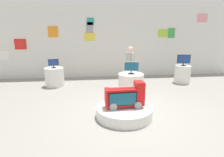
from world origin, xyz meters
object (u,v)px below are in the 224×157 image
object	(u,v)px
tv_on_right_rear	(184,60)
display_pedestal_left_rear	(131,84)
main_display_pedestal	(124,112)
display_pedestal_center_rear	(54,77)
shopper_browsing_near_truck	(130,63)
tv_on_left_rear	(131,67)
display_pedestal_right_rear	(182,74)
tv_on_center_rear	(53,63)
novelty_firetruck_tv	(125,97)

from	to	relation	value
tv_on_right_rear	display_pedestal_left_rear	bearing A→B (deg)	-153.05
main_display_pedestal	display_pedestal_center_rear	distance (m)	3.90
shopper_browsing_near_truck	display_pedestal_center_rear	bearing A→B (deg)	173.29
main_display_pedestal	tv_on_left_rear	world-z (taller)	tv_on_left_rear
main_display_pedestal	tv_on_right_rear	size ratio (longest dim) A/B	2.73
display_pedestal_right_rear	shopper_browsing_near_truck	world-z (taller)	shopper_browsing_near_truck
tv_on_left_rear	shopper_browsing_near_truck	size ratio (longest dim) A/B	0.32
tv_on_right_rear	tv_on_center_rear	bearing A→B (deg)	178.82
display_pedestal_left_rear	display_pedestal_right_rear	xyz separation A→B (m)	(2.52, 1.29, 0.00)
display_pedestal_right_rear	display_pedestal_left_rear	bearing A→B (deg)	-152.96
display_pedestal_center_rear	tv_on_center_rear	world-z (taller)	tv_on_center_rear
novelty_firetruck_tv	tv_on_left_rear	size ratio (longest dim) A/B	1.95
display_pedestal_left_rear	tv_on_center_rear	distance (m)	3.22
tv_on_right_rear	novelty_firetruck_tv	bearing A→B (deg)	-135.11
display_pedestal_left_rear	shopper_browsing_near_truck	distance (m)	1.19
display_pedestal_left_rear	tv_on_left_rear	size ratio (longest dim) A/B	1.70
tv_on_center_rear	tv_on_left_rear	bearing A→B (deg)	-26.14
display_pedestal_center_rear	shopper_browsing_near_truck	world-z (taller)	shopper_browsing_near_truck
novelty_firetruck_tv	tv_on_right_rear	world-z (taller)	tv_on_right_rear
novelty_firetruck_tv	display_pedestal_left_rear	xyz separation A→B (m)	(0.51, 1.74, -0.17)
tv_on_left_rear	display_pedestal_center_rear	xyz separation A→B (m)	(-2.85, 1.40, -0.61)
display_pedestal_center_rear	tv_on_center_rear	xyz separation A→B (m)	(-0.00, -0.00, 0.57)
main_display_pedestal	novelty_firetruck_tv	bearing A→B (deg)	-16.36
display_pedestal_right_rear	tv_on_center_rear	bearing A→B (deg)	178.86
main_display_pedestal	tv_on_center_rear	distance (m)	3.98
display_pedestal_center_rear	display_pedestal_right_rear	size ratio (longest dim) A/B	1.01
novelty_firetruck_tv	tv_on_left_rear	world-z (taller)	tv_on_left_rear
novelty_firetruck_tv	shopper_browsing_near_truck	xyz separation A→B (m)	(0.69, 2.79, 0.39)
main_display_pedestal	tv_on_center_rear	xyz separation A→B (m)	(-2.31, 3.13, 0.81)
main_display_pedestal	display_pedestal_left_rear	bearing A→B (deg)	72.90
display_pedestal_right_rear	shopper_browsing_near_truck	xyz separation A→B (m)	(-2.35, -0.24, 0.56)
main_display_pedestal	display_pedestal_center_rear	world-z (taller)	display_pedestal_center_rear
main_display_pedestal	display_pedestal_left_rear	world-z (taller)	display_pedestal_left_rear
novelty_firetruck_tv	display_pedestal_right_rear	xyz separation A→B (m)	(3.04, 3.03, -0.17)
tv_on_right_rear	tv_on_left_rear	bearing A→B (deg)	-152.96
novelty_firetruck_tv	tv_on_center_rear	world-z (taller)	tv_on_center_rear
novelty_firetruck_tv	shopper_browsing_near_truck	size ratio (longest dim) A/B	0.63
tv_on_left_rear	novelty_firetruck_tv	bearing A→B (deg)	-106.51
display_pedestal_left_rear	tv_on_right_rear	size ratio (longest dim) A/B	1.64
novelty_firetruck_tv	tv_on_right_rear	bearing A→B (deg)	44.89
display_pedestal_left_rear	tv_on_right_rear	bearing A→B (deg)	26.95
tv_on_center_rear	shopper_browsing_near_truck	world-z (taller)	shopper_browsing_near_truck
display_pedestal_left_rear	display_pedestal_right_rear	distance (m)	2.83
tv_on_center_rear	display_pedestal_right_rear	size ratio (longest dim) A/B	0.53
shopper_browsing_near_truck	main_display_pedestal	bearing A→B (deg)	-104.33
novelty_firetruck_tv	tv_on_left_rear	bearing A→B (deg)	73.49
novelty_firetruck_tv	shopper_browsing_near_truck	distance (m)	2.90
main_display_pedestal	display_pedestal_left_rear	xyz separation A→B (m)	(0.53, 1.74, 0.24)
shopper_browsing_near_truck	display_pedestal_right_rear	bearing A→B (deg)	5.95
display_pedestal_left_rear	main_display_pedestal	bearing A→B (deg)	-107.10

